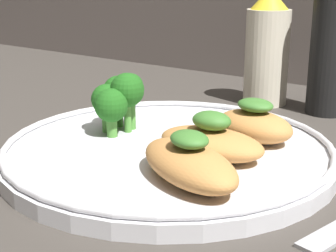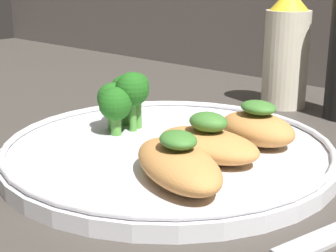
{
  "view_description": "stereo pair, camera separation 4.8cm",
  "coord_description": "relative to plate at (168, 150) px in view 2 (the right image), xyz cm",
  "views": [
    {
      "loc": [
        27.11,
        -36.65,
        17.41
      ],
      "look_at": [
        0.0,
        0.0,
        3.4
      ],
      "focal_mm": 55.0,
      "sensor_mm": 36.0,
      "label": 1
    },
    {
      "loc": [
        30.78,
        -33.62,
        17.41
      ],
      "look_at": [
        0.0,
        0.0,
        3.4
      ],
      "focal_mm": 55.0,
      "sensor_mm": 36.0,
      "label": 2
    }
  ],
  "objects": [
    {
      "name": "ground_plane",
      "position": [
        0.0,
        0.0,
        -1.49
      ],
      "size": [
        180.0,
        180.0,
        1.0
      ],
      "primitive_type": "cube",
      "color": "#3D3833"
    },
    {
      "name": "grilled_meat_front",
      "position": [
        6.21,
        -5.63,
        1.97
      ],
      "size": [
        12.37,
        9.7,
        4.08
      ],
      "color": "#BC7F42",
      "rests_on": "plate"
    },
    {
      "name": "grilled_meat_middle",
      "position": [
        4.72,
        -0.17,
        1.89
      ],
      "size": [
        10.13,
        5.96,
        4.17
      ],
      "color": "#BC7F42",
      "rests_on": "plate"
    },
    {
      "name": "grilled_meat_back",
      "position": [
        5.64,
        6.36,
        2.07
      ],
      "size": [
        8.96,
        6.73,
        4.16
      ],
      "color": "#BC7F42",
      "rests_on": "plate"
    },
    {
      "name": "plate",
      "position": [
        0.0,
        0.0,
        0.0
      ],
      "size": [
        31.16,
        31.16,
        2.0
      ],
      "color": "silver",
      "rests_on": "ground_plane"
    },
    {
      "name": "broccoli_bunch",
      "position": [
        -6.81,
        0.8,
        4.06
      ],
      "size": [
        5.34,
        6.22,
        6.11
      ],
      "color": "#4C8E38",
      "rests_on": "plate"
    },
    {
      "name": "sauce_bottle",
      "position": [
        -2.42,
        25.07,
        6.24
      ],
      "size": [
        5.73,
        5.73,
        15.11
      ],
      "color": "beige",
      "rests_on": "ground_plane"
    }
  ]
}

